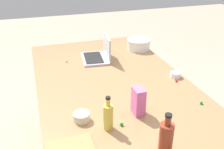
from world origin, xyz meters
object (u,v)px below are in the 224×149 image
at_px(mixing_bowl_large, 139,44).
at_px(candy_bag, 138,101).
at_px(bottle_oil, 108,116).
at_px(ramekin_medium, 82,117).
at_px(ramekin_small, 175,75).
at_px(laptop, 99,54).
at_px(bottle_soy, 166,138).

xyz_separation_m(mixing_bowl_large, candy_bag, (-1.02, 0.44, 0.03)).
height_order(bottle_oil, ramekin_medium, bottle_oil).
relative_size(mixing_bowl_large, candy_bag, 1.38).
relative_size(mixing_bowl_large, ramekin_medium, 2.40).
xyz_separation_m(mixing_bowl_large, ramekin_small, (-0.66, -0.03, -0.03)).
xyz_separation_m(laptop, ramekin_medium, (-0.86, 0.33, -0.02)).
height_order(mixing_bowl_large, ramekin_small, mixing_bowl_large).
height_order(mixing_bowl_large, candy_bag, candy_bag).
relative_size(bottle_soy, ramekin_small, 2.85).
relative_size(mixing_bowl_large, ramekin_small, 2.91).
xyz_separation_m(ramekin_small, candy_bag, (-0.36, 0.47, 0.06)).
bearing_deg(laptop, bottle_soy, 179.96).
bearing_deg(bottle_soy, mixing_bowl_large, -18.01).
relative_size(laptop, candy_bag, 1.95).
height_order(laptop, bottle_oil, laptop).
distance_m(laptop, bottle_oil, 1.00).
bearing_deg(bottle_oil, ramekin_small, -56.93).
bearing_deg(mixing_bowl_large, laptop, 106.38).
distance_m(laptop, mixing_bowl_large, 0.46).
distance_m(laptop, candy_bag, 0.89).
bearing_deg(bottle_soy, bottle_oil, 37.60).
xyz_separation_m(mixing_bowl_large, bottle_oil, (-1.10, 0.65, 0.03)).
distance_m(laptop, ramekin_medium, 0.92).
height_order(laptop, ramekin_small, laptop).
bearing_deg(laptop, ramekin_small, -137.93).
height_order(laptop, mixing_bowl_large, laptop).
height_order(bottle_oil, bottle_soy, bottle_soy).
relative_size(bottle_oil, ramekin_medium, 2.10).
bearing_deg(bottle_oil, candy_bag, -68.40).
distance_m(mixing_bowl_large, ramekin_medium, 1.26).
distance_m(ramekin_medium, candy_bag, 0.35).
distance_m(bottle_soy, ramekin_medium, 0.51).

